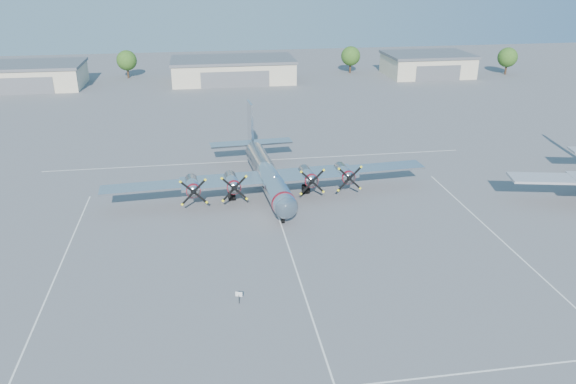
{
  "coord_description": "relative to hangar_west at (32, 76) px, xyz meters",
  "views": [
    {
      "loc": [
        -7.84,
        -51.12,
        26.94
      ],
      "look_at": [
        1.0,
        5.07,
        3.2
      ],
      "focal_mm": 35.0,
      "sensor_mm": 36.0,
      "label": 1
    }
  ],
  "objects": [
    {
      "name": "hangar_east",
      "position": [
        93.0,
        0.0,
        0.0
      ],
      "size": [
        20.6,
        14.6,
        5.4
      ],
      "color": "#C0B799",
      "rests_on": "ground"
    },
    {
      "name": "main_bomber_b29",
      "position": [
        44.57,
        -68.79,
        -2.71
      ],
      "size": [
        41.03,
        29.58,
        8.67
      ],
      "primitive_type": null,
      "rotation": [
        0.0,
        0.0,
        0.07
      ],
      "color": "silver",
      "rests_on": "ground"
    },
    {
      "name": "parking_lines",
      "position": [
        45.0,
        -83.71,
        -2.71
      ],
      "size": [
        60.0,
        50.08,
        0.01
      ],
      "color": "silver",
      "rests_on": "ground"
    },
    {
      "name": "hangar_west",
      "position": [
        0.0,
        0.0,
        0.0
      ],
      "size": [
        22.6,
        14.6,
        5.4
      ],
      "color": "#C0B799",
      "rests_on": "ground"
    },
    {
      "name": "tree_west",
      "position": [
        20.0,
        8.04,
        1.51
      ],
      "size": [
        4.8,
        4.8,
        6.64
      ],
      "color": "#382619",
      "rests_on": "ground"
    },
    {
      "name": "ground",
      "position": [
        45.0,
        -81.96,
        -2.71
      ],
      "size": [
        260.0,
        260.0,
        0.0
      ],
      "primitive_type": "plane",
      "color": "#5C5C5F",
      "rests_on": "ground"
    },
    {
      "name": "tree_far_east",
      "position": [
        113.0,
        -1.96,
        1.51
      ],
      "size": [
        4.8,
        4.8,
        6.64
      ],
      "color": "#382619",
      "rests_on": "ground"
    },
    {
      "name": "hangar_center",
      "position": [
        45.0,
        -0.0,
        -0.0
      ],
      "size": [
        28.6,
        14.6,
        5.4
      ],
      "color": "#C0B799",
      "rests_on": "ground"
    },
    {
      "name": "tree_east",
      "position": [
        75.0,
        6.04,
        1.51
      ],
      "size": [
        4.8,
        4.8,
        6.64
      ],
      "color": "#382619",
      "rests_on": "ground"
    },
    {
      "name": "info_placard",
      "position": [
        39.31,
        -92.85,
        -1.91
      ],
      "size": [
        0.58,
        0.24,
        1.14
      ],
      "rotation": [
        0.0,
        0.0,
        -0.34
      ],
      "color": "black",
      "rests_on": "ground"
    }
  ]
}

